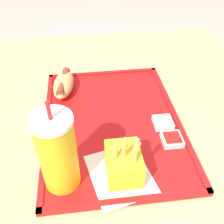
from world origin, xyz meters
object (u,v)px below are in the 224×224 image
object	(u,v)px
hot_dog_far	(64,84)
sauce_cup_ketchup	(172,139)
fries_carton	(124,163)
soda_cup	(58,153)
sauce_cup_mayo	(163,122)

from	to	relation	value
hot_dog_far	sauce_cup_ketchup	xyz separation A→B (m)	(-0.24, -0.25, -0.01)
sauce_cup_ketchup	hot_dog_far	bearing A→B (deg)	46.64
hot_dog_far	sauce_cup_ketchup	world-z (taller)	hot_dog_far
hot_dog_far	fries_carton	world-z (taller)	fries_carton
hot_dog_far	fries_carton	bearing A→B (deg)	-158.16
sauce_cup_ketchup	soda_cup	bearing A→B (deg)	106.61
soda_cup	hot_dog_far	distance (m)	0.32
fries_carton	hot_dog_far	bearing A→B (deg)	21.84
sauce_cup_mayo	hot_dog_far	bearing A→B (deg)	54.11
hot_dog_far	sauce_cup_mayo	distance (m)	0.30
sauce_cup_mayo	sauce_cup_ketchup	bearing A→B (deg)	-174.90
sauce_cup_ketchup	sauce_cup_mayo	bearing A→B (deg)	5.10
soda_cup	fries_carton	size ratio (longest dim) A/B	1.75
fries_carton	sauce_cup_ketchup	distance (m)	0.15
fries_carton	sauce_cup_mayo	distance (m)	0.18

